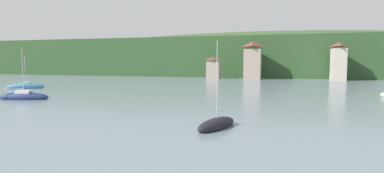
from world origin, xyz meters
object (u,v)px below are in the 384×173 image
object	(u,v)px
shore_building_west	(213,68)
sailboat_mid_10	(24,97)
shore_building_westcentral	(253,61)
sailboat_far_0	(26,87)
sailboat_mid_4	(217,125)
shore_building_central	(338,62)

from	to	relation	value
shore_building_west	sailboat_mid_10	xyz separation A→B (m)	(-14.39, -56.82, -2.84)
shore_building_westcentral	sailboat_far_0	world-z (taller)	shore_building_westcentral
shore_building_westcentral	sailboat_mid_4	size ratio (longest dim) A/B	1.55
sailboat_mid_4	sailboat_mid_10	world-z (taller)	sailboat_mid_10
sailboat_far_0	sailboat_mid_10	distance (m)	18.91
shore_building_west	shore_building_central	bearing A→B (deg)	2.08
shore_building_westcentral	sailboat_mid_4	xyz separation A→B (m)	(3.47, -68.54, -5.12)
shore_building_central	sailboat_far_0	xyz separation A→B (m)	(-62.00, -44.42, -4.69)
sailboat_mid_10	shore_building_west	bearing A→B (deg)	59.57
shore_building_westcentral	shore_building_central	bearing A→B (deg)	0.13
shore_building_westcentral	shore_building_central	size ratio (longest dim) A/B	1.07
shore_building_westcentral	sailboat_mid_4	world-z (taller)	shore_building_westcentral
shore_building_west	sailboat_mid_4	xyz separation A→B (m)	(14.97, -67.34, -2.95)
sailboat_far_0	sailboat_mid_4	xyz separation A→B (m)	(42.45, -24.18, -0.11)
shore_building_central	sailboat_far_0	bearing A→B (deg)	-144.38
sailboat_far_0	shore_building_west	bearing A→B (deg)	-160.38
shore_building_west	shore_building_westcentral	size ratio (longest dim) A/B	0.60
sailboat_mid_4	sailboat_mid_10	xyz separation A→B (m)	(-29.37, 10.52, 0.11)
shore_building_west	shore_building_central	world-z (taller)	shore_building_central
shore_building_west	sailboat_far_0	world-z (taller)	sailboat_far_0
shore_building_west	sailboat_far_0	bearing A→B (deg)	-122.48
sailboat_mid_10	sailboat_mid_4	bearing A→B (deg)	-35.92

